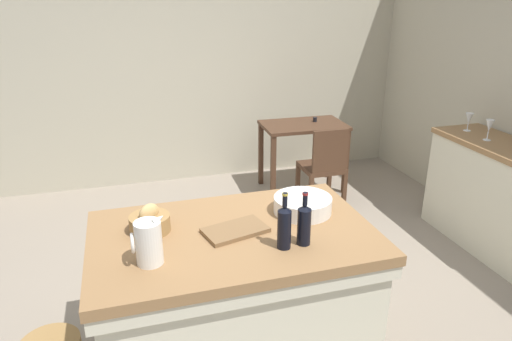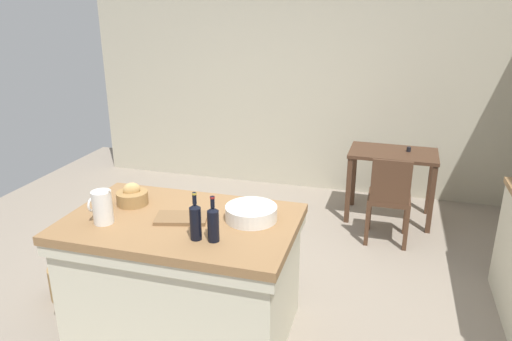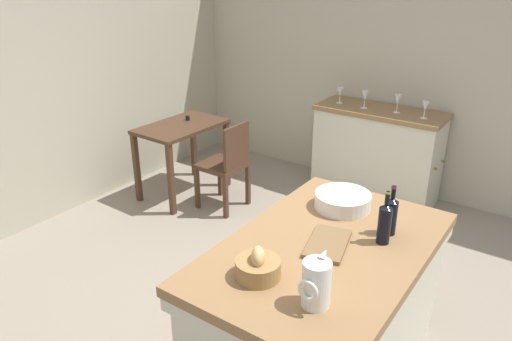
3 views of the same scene
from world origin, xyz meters
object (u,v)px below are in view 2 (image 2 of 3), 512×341
(wooden_chair, at_px, (389,197))
(wine_bottle_amber, at_px, (196,221))
(wash_bowl, at_px, (251,213))
(wine_bottle_dark, at_px, (213,223))
(writing_desk, at_px, (392,163))
(pitcher, at_px, (102,207))
(wicker_hamper, at_px, (71,281))
(island_table, at_px, (184,271))
(bread_basket, at_px, (132,197))
(cutting_board, at_px, (181,218))

(wooden_chair, distance_m, wine_bottle_amber, 2.35)
(wash_bowl, bearing_deg, wine_bottle_dark, -111.01)
(writing_desk, relative_size, wooden_chair, 1.03)
(pitcher, xyz_separation_m, wicker_hamper, (-0.59, 0.31, -0.85))
(island_table, distance_m, wash_bowl, 0.65)
(wash_bowl, xyz_separation_m, bread_basket, (-0.90, 0.02, 0.01))
(writing_desk, xyz_separation_m, cutting_board, (-1.35, -2.35, 0.25))
(island_table, distance_m, wicker_hamper, 1.11)
(wine_bottle_amber, bearing_deg, cutting_board, 131.64)
(writing_desk, height_order, wine_bottle_dark, wine_bottle_dark)
(cutting_board, height_order, wicker_hamper, cutting_board)
(bread_basket, relative_size, wine_bottle_amber, 0.73)
(island_table, height_order, writing_desk, island_table)
(cutting_board, distance_m, wicker_hamper, 1.31)
(bread_basket, xyz_separation_m, wicker_hamper, (-0.61, -0.02, -0.79))
(bread_basket, relative_size, cutting_board, 0.65)
(bread_basket, height_order, wine_bottle_dark, wine_bottle_dark)
(wash_bowl, relative_size, wine_bottle_dark, 1.19)
(wash_bowl, bearing_deg, wine_bottle_amber, -124.25)
(island_table, relative_size, cutting_board, 4.55)
(bread_basket, bearing_deg, writing_desk, 50.69)
(island_table, distance_m, wine_bottle_dark, 0.65)
(wine_bottle_dark, bearing_deg, wash_bowl, 68.99)
(wooden_chair, relative_size, pitcher, 3.35)
(writing_desk, xyz_separation_m, bread_basket, (-1.80, -2.20, 0.29))
(pitcher, xyz_separation_m, wine_bottle_amber, (0.68, -0.05, 0.01))
(cutting_board, bearing_deg, pitcher, -159.03)
(wine_bottle_amber, relative_size, wicker_hamper, 0.91)
(wicker_hamper, bearing_deg, pitcher, -27.91)
(island_table, xyz_separation_m, cutting_board, (0.01, -0.01, 0.41))
(wooden_chair, height_order, bread_basket, bread_basket)
(cutting_board, bearing_deg, island_table, 144.10)
(bread_basket, height_order, cutting_board, bread_basket)
(wash_bowl, bearing_deg, cutting_board, -163.81)
(wine_bottle_amber, bearing_deg, island_table, 132.13)
(wash_bowl, height_order, bread_basket, bread_basket)
(island_table, distance_m, writing_desk, 2.71)
(writing_desk, height_order, cutting_board, cutting_board)
(pitcher, bearing_deg, wine_bottle_dark, -2.87)
(wine_bottle_amber, bearing_deg, wooden_chair, 60.12)
(wine_bottle_amber, bearing_deg, wicker_hamper, 164.20)
(pitcher, distance_m, wine_bottle_dark, 0.79)
(bread_basket, height_order, wicker_hamper, bread_basket)
(wooden_chair, relative_size, wine_bottle_amber, 2.88)
(writing_desk, xyz_separation_m, wash_bowl, (-0.91, -2.22, 0.28))
(writing_desk, xyz_separation_m, wine_bottle_dark, (-1.04, -2.57, 0.35))
(island_table, distance_m, wooden_chair, 2.22)
(island_table, distance_m, pitcher, 0.72)
(pitcher, bearing_deg, wicker_hamper, 152.09)
(island_table, bearing_deg, wicker_hamper, 173.42)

